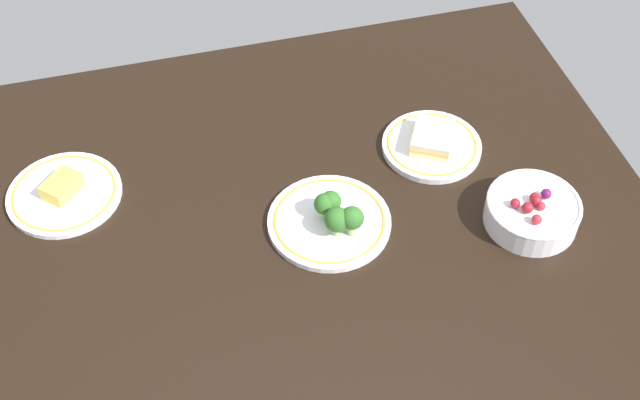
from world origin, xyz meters
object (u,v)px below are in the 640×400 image
plate_cheese (64,193)px  bowl_berries (532,211)px  plate_sandwich (432,144)px  plate_broccoli (332,219)px

plate_cheese → bowl_berries: 86.11cm
bowl_berries → plate_sandwich: bearing=-64.3°
bowl_berries → plate_broccoli: plate_broccoli is taller
bowl_berries → plate_broccoli: 36.10cm
plate_cheese → plate_broccoli: (-46.23, 19.88, 0.95)cm
plate_sandwich → plate_cheese: size_ratio=0.92×
plate_broccoli → plate_cheese: bearing=-23.3°
plate_broccoli → plate_sandwich: bearing=-149.9°
plate_cheese → bowl_berries: bearing=160.9°
plate_cheese → bowl_berries: bowl_berries is taller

